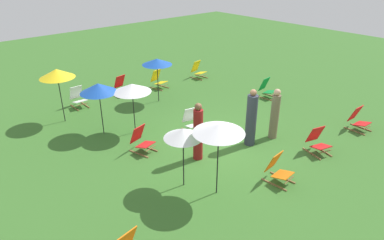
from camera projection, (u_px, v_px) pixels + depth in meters
name	position (u px, v px, depth m)	size (l,w,h in m)	color
ground_plane	(217.00, 147.00, 10.86)	(40.00, 40.00, 0.00)	#386B28
deckchair_0	(267.00, 89.00, 14.47)	(0.55, 0.80, 0.83)	olive
deckchair_1	(278.00, 169.00, 9.07)	(0.54, 0.80, 0.83)	olive
deckchair_2	(318.00, 141.00, 10.42)	(0.67, 0.86, 0.83)	olive
deckchair_3	(141.00, 140.00, 10.48)	(0.65, 0.85, 0.83)	olive
deckchair_4	(358.00, 120.00, 11.79)	(0.51, 0.78, 0.83)	olive
deckchair_6	(198.00, 70.00, 16.74)	(0.59, 0.83, 0.83)	olive
deckchair_7	(122.00, 86.00, 14.75)	(0.61, 0.83, 0.83)	olive
deckchair_8	(78.00, 98.00, 13.57)	(0.49, 0.76, 0.83)	olive
deckchair_9	(158.00, 80.00, 15.48)	(0.61, 0.84, 0.83)	olive
deckchair_10	(192.00, 121.00, 11.68)	(0.63, 0.84, 0.83)	olive
umbrella_0	(157.00, 62.00, 13.50)	(1.18, 1.18, 1.79)	black
umbrella_1	(98.00, 88.00, 11.00)	(1.19, 1.19, 1.77)	black
umbrella_2	(183.00, 133.00, 8.41)	(0.97, 0.97, 1.66)	black
umbrella_3	(132.00, 88.00, 11.05)	(1.24, 1.24, 1.74)	black
umbrella_4	(219.00, 129.00, 7.98)	(1.24, 1.24, 1.94)	black
umbrella_5	(57.00, 74.00, 11.74)	(1.19, 1.19, 1.96)	black
person_0	(251.00, 119.00, 10.65)	(0.44, 0.44, 1.85)	#333847
person_1	(198.00, 133.00, 9.89)	(0.31, 0.31, 1.77)	maroon
person_2	(275.00, 115.00, 11.07)	(0.39, 0.39, 1.70)	#72664C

